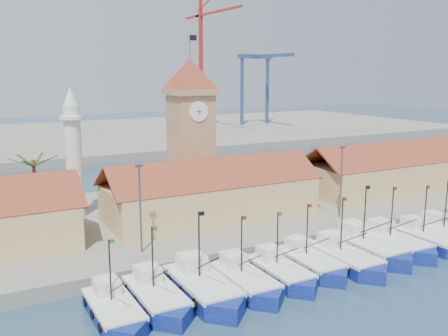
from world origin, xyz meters
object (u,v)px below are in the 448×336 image
boat_5 (311,264)px  minaret (74,152)px  boat_0 (115,313)px  clock_tower (191,129)px

boat_5 → minaret: (-17.37, 25.26, 9.00)m
boat_0 → boat_5: (20.09, 0.74, 0.01)m
boat_0 → clock_tower: (17.72, 24.00, 11.25)m
clock_tower → boat_5: bearing=-84.2°
boat_0 → boat_5: boat_5 is taller
boat_5 → boat_0: bearing=-177.9°
clock_tower → minaret: (-15.00, 2.00, -2.23)m
boat_5 → clock_tower: 25.94m
clock_tower → minaret: 15.30m
boat_0 → clock_tower: clock_tower is taller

